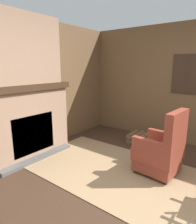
# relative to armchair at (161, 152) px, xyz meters

# --- Properties ---
(ground_plane) EXTENTS (14.00, 14.00, 0.00)m
(ground_plane) POSITION_rel_armchair_xyz_m (0.08, -0.86, -0.38)
(ground_plane) COLOR #3D281C
(wood_panel_wall_left) EXTENTS (0.06, 5.50, 2.56)m
(wood_panel_wall_left) POSITION_rel_armchair_xyz_m (-2.40, -0.86, 0.90)
(wood_panel_wall_left) COLOR brown
(wood_panel_wall_left) RESTS_ON ground
(wood_panel_wall_back) EXTENTS (5.50, 0.09, 2.56)m
(wood_panel_wall_back) POSITION_rel_armchair_xyz_m (0.08, 1.62, 0.91)
(wood_panel_wall_back) COLOR brown
(wood_panel_wall_back) RESTS_ON ground
(fireplace_hearth) EXTENTS (0.56, 1.72, 1.36)m
(fireplace_hearth) POSITION_rel_armchair_xyz_m (-2.18, -0.86, 0.30)
(fireplace_hearth) COLOR #9E7A60
(fireplace_hearth) RESTS_ON ground
(chimney_breast) EXTENTS (0.31, 1.42, 1.18)m
(chimney_breast) POSITION_rel_armchair_xyz_m (-2.20, -0.86, 1.57)
(chimney_breast) COLOR #9E7A60
(chimney_breast) RESTS_ON fireplace_hearth
(area_rug) EXTENTS (3.44, 1.73, 0.01)m
(area_rug) POSITION_rel_armchair_xyz_m (-0.39, -0.35, -0.37)
(area_rug) COLOR #997A56
(area_rug) RESTS_ON ground
(armchair) EXTENTS (0.67, 0.64, 1.05)m
(armchair) POSITION_rel_armchair_xyz_m (0.00, 0.00, 0.00)
(armchair) COLOR brown
(armchair) RESTS_ON ground
(firewood_stack) EXTENTS (0.40, 0.41, 0.24)m
(firewood_stack) POSITION_rel_armchair_xyz_m (-0.85, 0.96, -0.25)
(firewood_stack) COLOR brown
(firewood_stack) RESTS_ON ground
(storage_case) EXTENTS (0.13, 0.24, 0.12)m
(storage_case) POSITION_rel_armchair_xyz_m (-2.23, -0.73, 1.05)
(storage_case) COLOR brown
(storage_case) RESTS_ON fireplace_hearth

